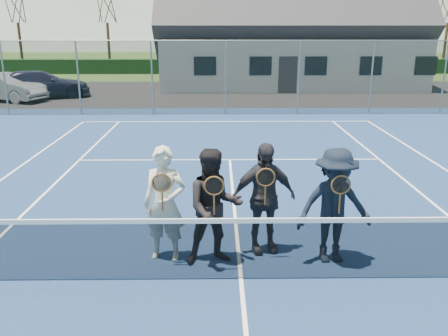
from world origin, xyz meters
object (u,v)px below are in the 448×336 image
Objects in this scene: car_c at (40,84)px; player_a at (165,204)px; car_b at (5,87)px; tennis_net at (241,246)px; clubhouse at (288,19)px; player_d at (334,206)px; player_b at (214,207)px; player_c at (263,198)px.

player_a is at bearing -178.35° from car_c.
car_b is 19.29m from player_a.
car_b is at bearing 121.67° from tennis_net.
clubhouse is (13.38, 5.59, 3.29)m from car_c.
player_d is (-2.57, -23.43, -3.07)m from clubhouse.
car_c is at bearing 117.00° from tennis_net.
tennis_net is at bearing -176.28° from car_c.
player_b is at bearing -10.75° from player_a.
car_b is 0.26× the size of clubhouse.
clubhouse is 23.77m from player_d.
player_a is at bearing -129.36° from car_b.
car_c is at bearing 116.74° from player_b.
clubhouse is 8.67× the size of player_c.
player_d is at bearing -172.06° from car_c.
car_b is 20.47m from tennis_net.
player_d is (1.04, -0.36, -0.00)m from player_c.
player_b reaches higher than tennis_net.
car_b is 2.28× the size of player_b.
player_d is at bearing 21.72° from tennis_net.
clubhouse reaches higher than car_c.
clubhouse is 8.67× the size of player_a.
player_c is at bearing -98.90° from clubhouse.
clubhouse is 23.54m from player_c.
car_c is 2.70× the size of player_b.
player_b is at bearing -127.66° from car_b.
car_b is at bearing 125.86° from player_d.
tennis_net is at bearing -55.09° from player_b.
clubhouse is 8.67× the size of player_d.
player_d is at bearing -19.25° from player_c.
player_b is 1.00× the size of player_d.
player_d is at bearing -96.25° from clubhouse.
clubhouse is (14.75, 6.58, 3.31)m from car_b.
tennis_net is at bearing -127.55° from car_b.
player_d reaches higher than car_b.
car_c reaches higher than car_b.
car_c is 20.66m from tennis_net.
player_a is at bearing 148.75° from tennis_net.
car_b is at bearing 102.61° from car_c.
player_c is (-3.61, -23.06, -3.07)m from clubhouse.
car_c is at bearing 121.23° from player_d.
player_d is (10.81, -17.84, 0.22)m from car_c.
player_a is (8.24, -17.71, 0.22)m from car_c.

